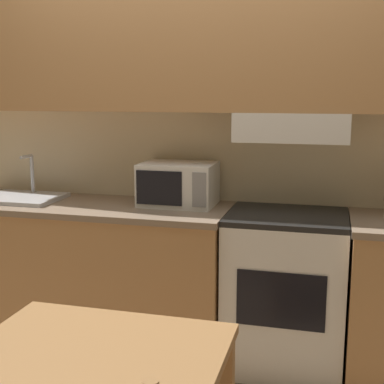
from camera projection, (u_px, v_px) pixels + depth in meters
The scene contains 6 objects.
ground_plane at pixel (205, 333), 3.52m from camera, with size 16.00×16.00×0.00m, color #7F664C.
wall_back at pixel (206, 99), 3.18m from camera, with size 5.35×0.38×2.55m.
lower_counter_main at pixel (94, 274), 3.32m from camera, with size 1.68×0.61×0.90m.
stove_range at pixel (285, 291), 3.04m from camera, with size 0.66×0.56×0.90m.
microwave at pixel (178, 184), 3.18m from camera, with size 0.44×0.32×0.25m.
sink_basin at pixel (21, 197), 3.35m from camera, with size 0.49×0.38×0.27m.
Camera 1 is at (0.74, -3.21, 1.56)m, focal length 50.00 mm.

